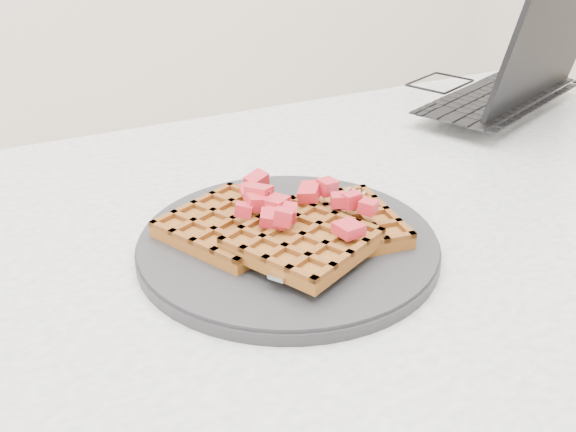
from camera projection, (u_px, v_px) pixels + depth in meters
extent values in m
cube|color=silver|center=(349.00, 232.00, 0.72)|extent=(1.20, 0.80, 0.03)
cube|color=white|center=(473.00, 256.00, 1.39)|extent=(0.06, 0.06, 0.72)
cylinder|color=black|center=(288.00, 244.00, 0.65)|extent=(0.31, 0.31, 0.02)
imported|color=black|center=(472.00, 96.00, 1.07)|extent=(0.40, 0.33, 0.03)
cube|color=black|center=(554.00, 34.00, 0.95)|extent=(0.31, 0.16, 0.21)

